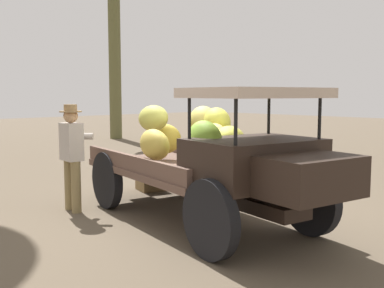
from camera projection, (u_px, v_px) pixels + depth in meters
ground_plane at (211, 222)px, 6.58m from camera, size 60.00×60.00×0.00m
truck at (216, 158)px, 6.26m from camera, size 4.62×2.37×1.89m
farmer at (72, 151)px, 7.11m from camera, size 0.52×0.48×1.66m
wooden_crate at (151, 180)px, 8.76m from camera, size 0.56×0.55×0.40m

